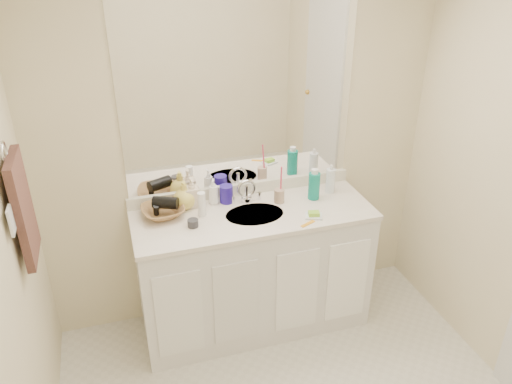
{
  "coord_description": "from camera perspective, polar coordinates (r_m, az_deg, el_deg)",
  "views": [
    {
      "loc": [
        -0.8,
        -1.58,
        2.44
      ],
      "look_at": [
        0.0,
        0.97,
        1.05
      ],
      "focal_mm": 35.0,
      "sensor_mm": 36.0,
      "label": 1
    }
  ],
  "objects": [
    {
      "name": "faucet",
      "position": [
        3.25,
        -1.1,
        -0.17
      ],
      "size": [
        0.02,
        0.02,
        0.11
      ],
      "primitive_type": "cylinder",
      "color": "silver",
      "rests_on": "countertop"
    },
    {
      "name": "green_soap",
      "position": [
        3.1,
        6.63,
        -2.46
      ],
      "size": [
        0.08,
        0.06,
        0.02
      ],
      "primitive_type": "cube",
      "rotation": [
        0.0,
        0.0,
        -0.23
      ],
      "color": "#8AC730",
      "rests_on": "soap_dish"
    },
    {
      "name": "soap_bottle_cream",
      "position": [
        3.2,
        -7.33,
        -0.03
      ],
      "size": [
        0.09,
        0.09,
        0.2
      ],
      "primitive_type": "imported",
      "rotation": [
        0.0,
        0.0,
        -0.0
      ],
      "color": "beige",
      "rests_on": "countertop"
    },
    {
      "name": "clear_pump_bottle",
      "position": [
        3.39,
        8.5,
        1.29
      ],
      "size": [
        0.08,
        0.08,
        0.17
      ],
      "primitive_type": "cylinder",
      "rotation": [
        0.0,
        0.0,
        0.22
      ],
      "color": "white",
      "rests_on": "countertop"
    },
    {
      "name": "backsplash",
      "position": [
        3.34,
        -1.58,
        0.36
      ],
      "size": [
        1.52,
        0.03,
        0.08
      ],
      "primitive_type": "cube",
      "color": "silver",
      "rests_on": "countertop"
    },
    {
      "name": "hair_dryer",
      "position": [
        3.12,
        -10.3,
        -1.21
      ],
      "size": [
        0.17,
        0.13,
        0.08
      ],
      "primitive_type": "cylinder",
      "rotation": [
        0.0,
        1.57,
        -0.43
      ],
      "color": "black",
      "rests_on": "wicker_basket"
    },
    {
      "name": "countertop",
      "position": [
        3.15,
        -0.27,
        -2.59
      ],
      "size": [
        1.52,
        0.57,
        0.03
      ],
      "primitive_type": "cube",
      "color": "silver",
      "rests_on": "vanity_cabinet"
    },
    {
      "name": "wall_back",
      "position": [
        3.24,
        -1.72,
        4.89
      ],
      "size": [
        2.6,
        0.02,
        2.4
      ],
      "primitive_type": "cube",
      "color": "beige",
      "rests_on": "floor"
    },
    {
      "name": "toothbrush",
      "position": [
        3.2,
        2.88,
        1.24
      ],
      "size": [
        0.02,
        0.04,
        0.22
      ],
      "primitive_type": "cylinder",
      "rotation": [
        0.14,
        0.0,
        -0.25
      ],
      "color": "#EA3D62",
      "rests_on": "tan_cup"
    },
    {
      "name": "soap_bottle_yellow",
      "position": [
        3.18,
        -8.22,
        -0.35
      ],
      "size": [
        0.16,
        0.16,
        0.18
      ],
      "primitive_type": "imported",
      "rotation": [
        0.0,
        0.0,
        0.11
      ],
      "color": "#EBD75B",
      "rests_on": "countertop"
    },
    {
      "name": "towel_ring",
      "position": [
        2.56,
        -26.81,
        4.08
      ],
      "size": [
        0.01,
        0.11,
        0.11
      ],
      "primitive_type": "torus",
      "rotation": [
        0.0,
        1.57,
        0.0
      ],
      "color": "silver",
      "rests_on": "wall_left"
    },
    {
      "name": "mouthwash_bottle",
      "position": [
        3.29,
        6.65,
        0.69
      ],
      "size": [
        0.08,
        0.08,
        0.18
      ],
      "primitive_type": "cylinder",
      "rotation": [
        0.0,
        0.0,
        0.01
      ],
      "color": "#0A7F6F",
      "rests_on": "countertop"
    },
    {
      "name": "tan_cup",
      "position": [
        3.24,
        2.67,
        -0.44
      ],
      "size": [
        0.08,
        0.08,
        0.09
      ],
      "primitive_type": "cylinder",
      "rotation": [
        0.0,
        0.0,
        0.3
      ],
      "color": "tan",
      "rests_on": "countertop"
    },
    {
      "name": "soap_dish",
      "position": [
        3.11,
        6.61,
        -2.76
      ],
      "size": [
        0.13,
        0.12,
        0.01
      ],
      "primitive_type": "cube",
      "rotation": [
        0.0,
        0.0,
        -0.39
      ],
      "color": "white",
      "rests_on": "countertop"
    },
    {
      "name": "blue_mug",
      "position": [
        3.24,
        -3.41,
        -0.23
      ],
      "size": [
        0.1,
        0.1,
        0.12
      ],
      "primitive_type": "cylinder",
      "rotation": [
        0.0,
        0.0,
        -0.24
      ],
      "color": "#251592",
      "rests_on": "countertop"
    },
    {
      "name": "switch_plate",
      "position": [
        2.49,
        -26.19,
        -2.95
      ],
      "size": [
        0.01,
        0.08,
        0.13
      ],
      "primitive_type": "cube",
      "color": "white",
      "rests_on": "wall_left"
    },
    {
      "name": "sink_basin",
      "position": [
        3.13,
        -0.16,
        -2.72
      ],
      "size": [
        0.37,
        0.37,
        0.02
      ],
      "primitive_type": "cylinder",
      "color": "beige",
      "rests_on": "countertop"
    },
    {
      "name": "hand_towel",
      "position": [
        2.68,
        -25.06,
        -1.74
      ],
      "size": [
        0.04,
        0.32,
        0.55
      ],
      "primitive_type": "cube",
      "color": "#34201C",
      "rests_on": "towel_ring"
    },
    {
      "name": "orange_comb",
      "position": [
        3.03,
        5.95,
        -3.63
      ],
      "size": [
        0.11,
        0.06,
        0.0
      ],
      "primitive_type": "cube",
      "rotation": [
        0.0,
        0.0,
        0.43
      ],
      "color": "orange",
      "rests_on": "countertop"
    },
    {
      "name": "soap_bottle_white",
      "position": [
        3.21,
        -4.88,
        0.05
      ],
      "size": [
        0.08,
        0.09,
        0.17
      ],
      "primitive_type": "imported",
      "rotation": [
        0.0,
        0.0,
        -0.33
      ],
      "color": "white",
      "rests_on": "countertop"
    },
    {
      "name": "vanity_cabinet",
      "position": [
        3.39,
        -0.25,
        -9.05
      ],
      "size": [
        1.5,
        0.55,
        0.85
      ],
      "primitive_type": "cube",
      "color": "silver",
      "rests_on": "floor"
    },
    {
      "name": "wicker_basket",
      "position": [
        3.14,
        -10.58,
        -2.19
      ],
      "size": [
        0.29,
        0.29,
        0.06
      ],
      "primitive_type": "imported",
      "rotation": [
        0.0,
        0.0,
        0.14
      ],
      "color": "brown",
      "rests_on": "countertop"
    },
    {
      "name": "mirror",
      "position": [
        3.11,
        -1.78,
        10.99
      ],
      "size": [
        1.48,
        0.01,
        1.2
      ],
      "primitive_type": "cube",
      "color": "white",
      "rests_on": "wall_back"
    },
    {
      "name": "dark_jar",
      "position": [
        3.01,
        -7.22,
        -3.55
      ],
      "size": [
        0.08,
        0.08,
        0.05
      ],
      "primitive_type": "cylinder",
      "rotation": [
        0.0,
        0.0,
        -0.18
      ],
      "color": "#2A2A30",
      "rests_on": "countertop"
    },
    {
      "name": "extra_white_bottle",
      "position": [
        3.09,
        -6.22,
        -1.4
      ],
      "size": [
        0.06,
        0.06,
        0.16
      ],
      "primitive_type": "cylinder",
      "rotation": [
        0.0,
        0.0,
        -0.39
      ],
      "color": "white",
      "rests_on": "countertop"
    }
  ]
}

